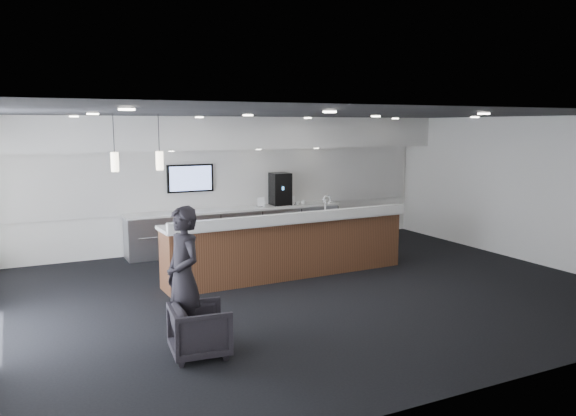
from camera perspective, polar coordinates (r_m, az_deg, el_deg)
name	(u,v)px	position (r m, az deg, el deg)	size (l,w,h in m)	color
ground	(314,290)	(9.78, 2.68, -8.34)	(10.00, 10.00, 0.00)	black
ceiling	(315,114)	(9.37, 2.81, 9.52)	(10.00, 8.00, 0.02)	black
back_wall	(231,183)	(13.08, -5.79, 2.58)	(10.00, 0.02, 3.00)	white
right_wall	(526,189)	(12.65, 22.99, 1.76)	(0.02, 8.00, 3.00)	white
soffit_bulkhead	(238,133)	(12.59, -5.14, 7.61)	(10.00, 0.90, 0.70)	silver
alcove_panel	(232,178)	(13.04, -5.75, 3.01)	(9.80, 0.06, 1.40)	silver
back_credenza	(237,228)	(12.89, -5.16, -2.09)	(5.06, 0.66, 0.95)	#A1A2A9
wall_tv	(190,178)	(12.66, -9.89, 2.99)	(1.05, 0.08, 0.62)	black
pendant_left	(160,161)	(9.26, -12.86, 4.69)	(0.12, 0.12, 0.30)	#FFEDC6
pendant_right	(115,162)	(9.12, -17.14, 4.47)	(0.12, 0.12, 0.30)	#FFEDC6
ceiling_can_lights	(315,116)	(9.37, 2.81, 9.33)	(7.00, 5.00, 0.02)	white
service_counter	(288,246)	(10.52, 0.04, -3.88)	(4.82, 0.95, 1.49)	#4E2C1A
coffee_machine	(280,189)	(13.26, -0.82, 1.95)	(0.46, 0.58, 0.76)	black
info_sign_left	(261,202)	(12.95, -2.77, 0.59)	(0.16, 0.02, 0.22)	white
info_sign_right	(292,200)	(13.27, 0.44, 0.78)	(0.16, 0.02, 0.21)	white
armchair	(200,330)	(7.13, -8.95, -12.17)	(0.69, 0.71, 0.64)	black
lounge_guest	(183,277)	(7.33, -10.57, -6.86)	(0.66, 0.43, 1.81)	black
cup_0	(303,202)	(13.40, 1.54, 0.60)	(0.10, 0.10, 0.10)	white
cup_1	(298,202)	(13.33, 1.01, 0.57)	(0.10, 0.10, 0.10)	white
cup_2	(293,203)	(13.27, 0.47, 0.53)	(0.10, 0.10, 0.10)	white
cup_3	(287,203)	(13.21, -0.07, 0.49)	(0.10, 0.10, 0.10)	white
cup_4	(282,204)	(13.15, -0.62, 0.46)	(0.10, 0.10, 0.10)	white
cup_5	(277,204)	(13.09, -1.17, 0.42)	(0.10, 0.10, 0.10)	white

